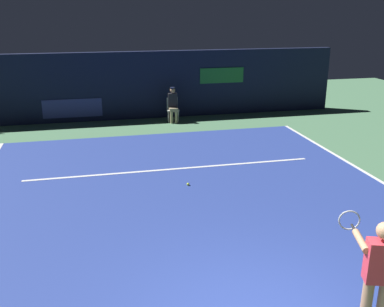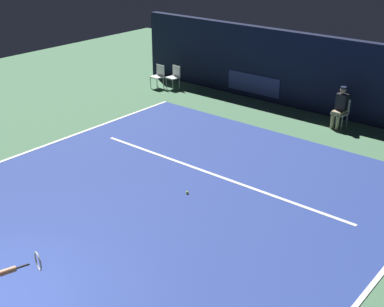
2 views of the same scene
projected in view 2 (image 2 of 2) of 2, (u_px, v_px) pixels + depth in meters
name	position (u px, v px, depth m)	size (l,w,h in m)	color
ground_plane	(163.00, 204.00, 12.14)	(30.79, 30.79, 0.00)	#4C7A56
court_surface	(163.00, 203.00, 12.13)	(9.97, 11.08, 0.01)	navy
line_sideline_left	(368.00, 291.00, 9.26)	(0.10, 11.08, 0.01)	white
line_sideline_right	(36.00, 149.00, 15.00)	(0.10, 11.08, 0.01)	white
line_service	(213.00, 174.00, 13.49)	(7.78, 0.10, 0.01)	white
back_wall	(327.00, 76.00, 17.29)	(15.68, 0.33, 2.60)	#141933
line_judge_on_chair	(340.00, 107.00, 16.33)	(0.46, 0.55, 1.32)	white
courtside_chair_near	(174.00, 76.00, 20.25)	(0.48, 0.46, 0.88)	white
courtside_chair_far	(158.00, 75.00, 20.35)	(0.47, 0.45, 0.88)	white
tennis_ball	(187.00, 192.00, 12.54)	(0.07, 0.07, 0.07)	#CCE033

